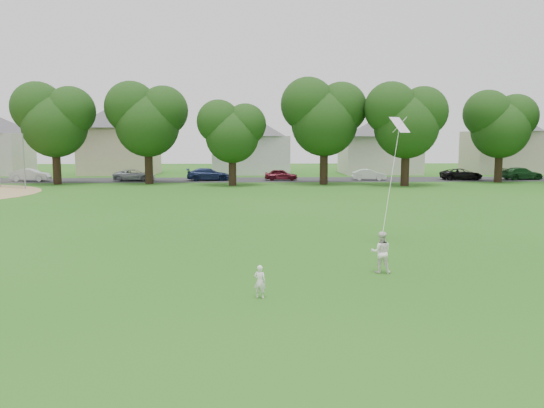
{
  "coord_description": "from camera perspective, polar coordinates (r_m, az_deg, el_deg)",
  "views": [
    {
      "loc": [
        -0.2,
        -13.83,
        4.23
      ],
      "look_at": [
        0.47,
        2.0,
        2.3
      ],
      "focal_mm": 35.0,
      "sensor_mm": 36.0,
      "label": 1
    }
  ],
  "objects": [
    {
      "name": "tree_row",
      "position": [
        50.35,
        4.0,
        9.4
      ],
      "size": [
        83.83,
        9.31,
        10.27
      ],
      "color": "black",
      "rests_on": "ground"
    },
    {
      "name": "parked_cars",
      "position": [
        54.99,
        -0.12,
        3.19
      ],
      "size": [
        61.94,
        2.35,
        1.29
      ],
      "color": "black",
      "rests_on": "ground"
    },
    {
      "name": "toddler",
      "position": [
        14.33,
        -1.31,
        -8.35
      ],
      "size": [
        0.38,
        0.31,
        0.9
      ],
      "primitive_type": "imported",
      "rotation": [
        0.0,
        0.0,
        2.8
      ],
      "color": "white",
      "rests_on": "ground"
    },
    {
      "name": "older_boy",
      "position": [
        17.27,
        11.64,
        -5.1
      ],
      "size": [
        0.71,
        0.59,
        1.34
      ],
      "primitive_type": "imported",
      "rotation": [
        0.0,
        0.0,
        3.0
      ],
      "color": "white",
      "rests_on": "ground"
    },
    {
      "name": "ground",
      "position": [
        14.46,
        -1.57,
        -10.07
      ],
      "size": [
        160.0,
        160.0,
        0.0
      ],
      "primitive_type": "plane",
      "color": "#1D5814",
      "rests_on": "ground"
    },
    {
      "name": "house_row",
      "position": [
        65.83,
        -2.43,
        7.39
      ],
      "size": [
        77.14,
        13.29,
        10.22
      ],
      "color": "silver",
      "rests_on": "ground"
    },
    {
      "name": "kite",
      "position": [
        19.34,
        12.73,
        2.79
      ],
      "size": [
        1.39,
        2.73,
        6.17
      ],
      "color": "white",
      "rests_on": "ground"
    },
    {
      "name": "street",
      "position": [
        55.99,
        -2.22,
        2.62
      ],
      "size": [
        90.0,
        7.0,
        0.01
      ],
      "primitive_type": "cube",
      "color": "#2D2D30",
      "rests_on": "ground"
    }
  ]
}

